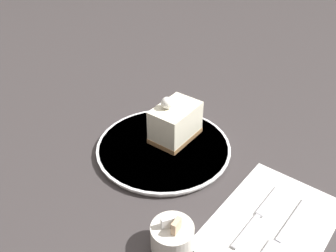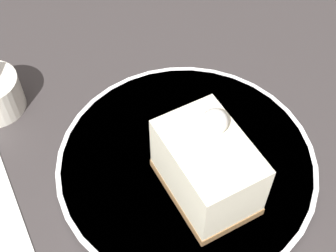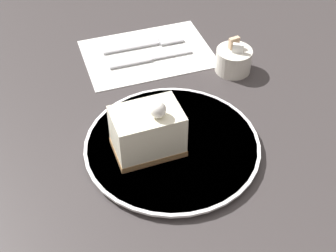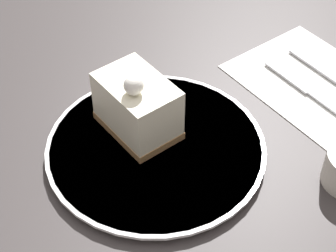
% 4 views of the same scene
% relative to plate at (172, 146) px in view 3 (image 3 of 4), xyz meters
% --- Properties ---
extents(ground_plane, '(4.00, 4.00, 0.00)m').
position_rel_plate_xyz_m(ground_plane, '(-0.04, -0.03, -0.01)').
color(ground_plane, '#383333').
extents(plate, '(0.28, 0.28, 0.01)m').
position_rel_plate_xyz_m(plate, '(0.00, 0.00, 0.00)').
color(plate, white).
rests_on(plate, ground_plane).
extents(cake_slice, '(0.09, 0.12, 0.10)m').
position_rel_plate_xyz_m(cake_slice, '(0.01, -0.04, 0.04)').
color(cake_slice, olive).
rests_on(cake_slice, plate).
extents(napkin, '(0.21, 0.28, 0.00)m').
position_rel_plate_xyz_m(napkin, '(-0.27, -0.00, -0.01)').
color(napkin, white).
rests_on(napkin, ground_plane).
extents(fork, '(0.04, 0.17, 0.00)m').
position_rel_plate_xyz_m(fork, '(-0.29, 0.01, -0.00)').
color(fork, '#B2B2B7').
rests_on(fork, napkin).
extents(knife, '(0.04, 0.17, 0.00)m').
position_rel_plate_xyz_m(knife, '(-0.24, -0.01, -0.00)').
color(knife, '#B2B2B7').
rests_on(knife, napkin).
extents(sugar_bowl, '(0.07, 0.07, 0.07)m').
position_rel_plate_xyz_m(sugar_bowl, '(-0.19, 0.15, 0.02)').
color(sugar_bowl, silver).
rests_on(sugar_bowl, ground_plane).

